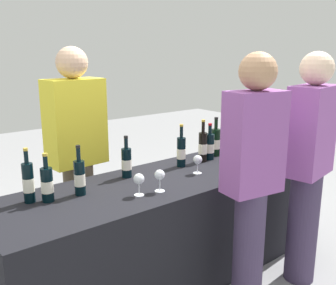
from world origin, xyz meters
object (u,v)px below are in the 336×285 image
(wine_bottle_5, at_px, (203,147))
(wine_glass_2, at_px, (198,161))
(wine_bottle_4, at_px, (181,151))
(wine_glass_1, at_px, (160,176))
(wine_bottle_0, at_px, (28,182))
(guest_0, at_px, (252,176))
(wine_bottle_1, at_px, (47,184))
(wine_glass_0, at_px, (139,180))
(guest_1, at_px, (308,162))
(wine_bottle_3, at_px, (127,162))
(wine_bottle_2, at_px, (80,177))
(server_pouring, at_px, (77,153))
(wine_glass_3, at_px, (236,155))
(wine_bottle_7, at_px, (216,142))
(wine_bottle_6, at_px, (210,146))

(wine_bottle_5, distance_m, wine_glass_2, 0.31)
(wine_bottle_4, distance_m, wine_glass_1, 0.56)
(wine_bottle_0, height_order, guest_0, guest_0)
(wine_bottle_1, xyz_separation_m, wine_glass_0, (0.47, -0.26, -0.01))
(guest_1, bearing_deg, wine_bottle_3, 130.16)
(wine_bottle_4, distance_m, guest_1, 0.91)
(guest_0, relative_size, guest_1, 1.00)
(wine_bottle_2, relative_size, wine_bottle_3, 1.06)
(wine_bottle_0, height_order, wine_bottle_4, same)
(wine_bottle_1, height_order, guest_0, guest_0)
(server_pouring, xyz_separation_m, guest_1, (1.15, -1.17, -0.01))
(wine_bottle_5, bearing_deg, wine_bottle_4, 177.53)
(wine_bottle_2, distance_m, wine_bottle_4, 0.87)
(wine_bottle_3, bearing_deg, wine_bottle_0, -177.92)
(wine_glass_3, xyz_separation_m, guest_1, (0.17, -0.51, 0.02))
(wine_glass_1, relative_size, server_pouring, 0.09)
(wine_glass_0, distance_m, guest_1, 1.18)
(server_pouring, bearing_deg, wine_bottle_5, 150.75)
(wine_bottle_2, xyz_separation_m, wine_glass_1, (0.41, -0.26, -0.01))
(wine_glass_2, bearing_deg, wine_bottle_1, 170.56)
(wine_bottle_3, distance_m, wine_glass_3, 0.84)
(wine_bottle_4, xyz_separation_m, guest_0, (-0.08, -0.74, 0.01))
(wine_bottle_5, bearing_deg, wine_bottle_7, 15.84)
(wine_bottle_5, xyz_separation_m, wine_bottle_6, (0.09, 0.01, -0.01))
(wine_bottle_6, height_order, wine_bottle_7, wine_bottle_7)
(wine_bottle_0, bearing_deg, guest_0, -35.51)
(wine_bottle_6, relative_size, guest_0, 0.18)
(wine_glass_3, bearing_deg, wine_bottle_3, 158.51)
(wine_bottle_0, height_order, wine_glass_3, wine_bottle_0)
(wine_bottle_4, distance_m, wine_bottle_5, 0.22)
(wine_bottle_3, xyz_separation_m, wine_bottle_6, (0.77, -0.04, 0.00))
(wine_glass_2, distance_m, guest_0, 0.54)
(wine_bottle_1, xyz_separation_m, guest_0, (0.98, -0.71, 0.02))
(wine_glass_1, xyz_separation_m, wine_glass_3, (0.78, 0.06, -0.01))
(wine_bottle_0, relative_size, wine_bottle_5, 0.97)
(wine_bottle_0, height_order, wine_bottle_7, same)
(wine_bottle_3, bearing_deg, wine_bottle_1, -172.40)
(wine_bottle_1, xyz_separation_m, wine_glass_3, (1.38, -0.23, -0.01))
(wine_glass_3, distance_m, guest_1, 0.53)
(wine_glass_1, bearing_deg, wine_bottle_7, 22.65)
(wine_bottle_0, bearing_deg, wine_bottle_7, 0.95)
(wine_glass_1, bearing_deg, wine_glass_2, 14.62)
(wine_bottle_1, bearing_deg, wine_bottle_7, 3.13)
(wine_bottle_6, height_order, wine_glass_2, wine_bottle_6)
(wine_bottle_1, bearing_deg, wine_bottle_4, 1.75)
(wine_bottle_0, distance_m, wine_bottle_6, 1.46)
(wine_bottle_3, bearing_deg, guest_1, -40.52)
(wine_bottle_5, bearing_deg, wine_bottle_2, -177.68)
(wine_bottle_2, relative_size, wine_glass_3, 2.37)
(wine_glass_1, relative_size, wine_glass_2, 1.05)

